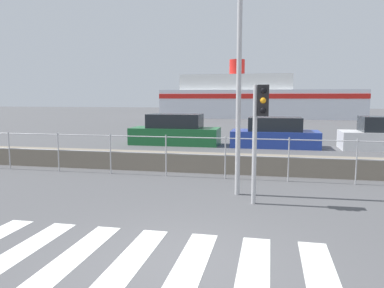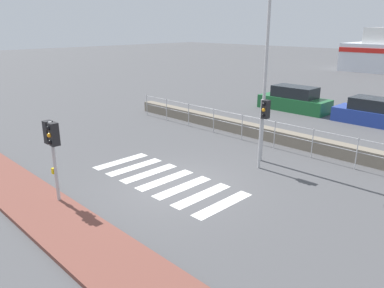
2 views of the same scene
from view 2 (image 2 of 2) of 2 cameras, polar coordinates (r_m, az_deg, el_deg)
name	(u,v)px [view 2 (image 2 of 2)]	position (r m, az deg, el deg)	size (l,w,h in m)	color
ground_plane	(179,186)	(12.92, -2.06, -6.37)	(160.00, 160.00, 0.00)	#4C4C4F
sidewalk_brick	(67,228)	(10.83, -18.50, -12.02)	(24.00, 1.80, 0.12)	brown
crosswalk	(165,180)	(13.39, -4.11, -5.48)	(5.85, 2.40, 0.01)	silver
seawall	(285,138)	(17.77, 13.93, 0.94)	(20.14, 0.55, 0.60)	slate
harbor_fence	(275,130)	(16.91, 12.51, 2.05)	(18.16, 0.04, 1.27)	#B2B2B5
traffic_light_near	(52,141)	(11.70, -20.54, 0.46)	(0.58, 0.41, 2.60)	#B2B2B5
traffic_light_far	(264,119)	(14.05, 10.85, 3.78)	(0.34, 0.32, 2.67)	#B2B2B5
streetlamp	(264,57)	(14.49, 10.91, 12.82)	(0.32, 1.00, 6.75)	#B2B2B5
parked_car_green	(294,100)	(25.02, 15.30, 6.46)	(4.50, 1.70, 1.55)	#1E6633
parked_car_blue	(374,113)	(23.03, 26.03, 4.24)	(4.16, 1.77, 1.44)	#233D9E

